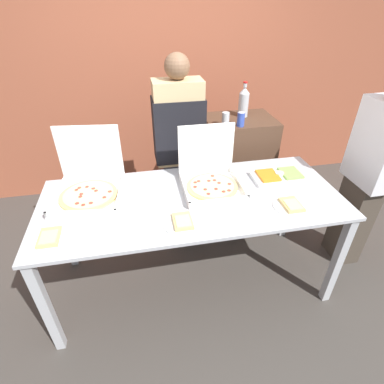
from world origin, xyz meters
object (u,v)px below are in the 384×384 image
soda_bottle (244,102)px  veggie_tray (279,176)px  paper_plate_front_left (292,205)px  pizza_box_far_left (211,177)px  paper_plate_front_right (183,222)px  person_server_vest (179,146)px  pizza_box_far_right (89,185)px  soda_can_colored (241,119)px  person_guest_plaid (369,174)px  paper_plate_front_center (50,238)px  soda_can_silver (226,119)px

soda_bottle → veggie_tray: bearing=-86.3°
paper_plate_front_left → veggie_tray: bearing=78.4°
pizza_box_far_left → paper_plate_front_right: pizza_box_far_left is taller
paper_plate_front_right → soda_bottle: soda_bottle is taller
pizza_box_far_left → person_server_vest: size_ratio=0.26×
pizza_box_far_right → pizza_box_far_left: 0.88m
veggie_tray → soda_can_colored: (-0.15, 0.55, 0.28)m
soda_bottle → person_guest_plaid: 1.23m
person_server_vest → person_guest_plaid: 1.57m
pizza_box_far_left → person_server_vest: bearing=106.4°
veggie_tray → soda_can_colored: soda_can_colored is taller
pizza_box_far_right → person_guest_plaid: (2.16, -0.16, -0.06)m
paper_plate_front_right → person_server_vest: person_server_vest is taller
paper_plate_front_center → person_server_vest: (0.93, 0.91, 0.10)m
paper_plate_front_left → person_server_vest: 1.10m
paper_plate_front_left → pizza_box_far_left: bearing=143.1°
pizza_box_far_right → veggie_tray: pizza_box_far_right is taller
paper_plate_front_center → soda_can_colored: bearing=32.1°
soda_can_colored → paper_plate_front_center: bearing=-147.9°
veggie_tray → soda_bottle: 0.86m
veggie_tray → person_guest_plaid: 0.73m
paper_plate_front_right → veggie_tray: 0.93m
veggie_tray → soda_can_silver: (-0.28, 0.58, 0.28)m
soda_can_silver → person_server_vest: (-0.43, -0.05, -0.19)m
soda_can_colored → paper_plate_front_left: bearing=-85.1°
paper_plate_front_center → soda_can_silver: soda_can_silver is taller
soda_can_colored → pizza_box_far_right: bearing=-159.4°
paper_plate_front_right → paper_plate_front_left: size_ratio=1.03×
paper_plate_front_center → soda_can_silver: 1.69m
veggie_tray → person_server_vest: size_ratio=0.24×
pizza_box_far_left → paper_plate_front_left: bearing=-36.5°
paper_plate_front_left → pizza_box_far_right: bearing=162.6°
soda_bottle → person_server_vest: (-0.66, -0.26, -0.27)m
paper_plate_front_left → person_server_vest: person_server_vest is taller
soda_can_silver → person_guest_plaid: (1.01, -0.68, -0.28)m
paper_plate_front_left → soda_can_silver: size_ratio=2.03×
paper_plate_front_right → paper_plate_front_center: 0.80m
paper_plate_front_right → soda_can_colored: 1.20m
person_server_vest → soda_can_silver: bearing=-173.4°
paper_plate_front_right → person_guest_plaid: bearing=10.6°
paper_plate_front_right → paper_plate_front_center: bearing=179.4°
soda_can_silver → soda_bottle: bearing=42.1°
pizza_box_far_left → soda_can_silver: 0.68m
paper_plate_front_left → person_server_vest: (-0.63, 0.89, 0.10)m
soda_can_silver → person_guest_plaid: size_ratio=0.07×
pizza_box_far_left → person_server_vest: (-0.15, 0.53, 0.03)m
paper_plate_front_center → veggie_tray: (1.64, 0.39, 0.01)m
paper_plate_front_center → soda_bottle: (1.59, 1.17, 0.37)m
soda_bottle → soda_can_silver: 0.32m
soda_can_colored → soda_can_silver: bearing=167.4°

